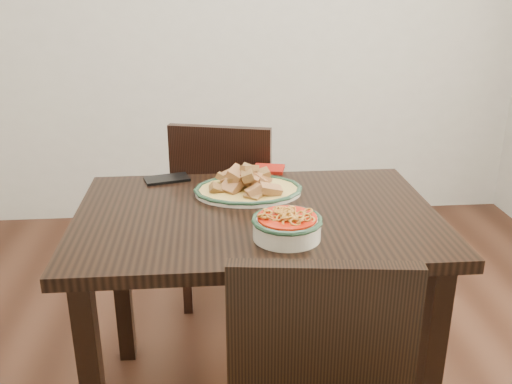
{
  "coord_description": "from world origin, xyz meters",
  "views": [
    {
      "loc": [
        -0.16,
        -1.68,
        1.46
      ],
      "look_at": [
        -0.02,
        0.01,
        0.81
      ],
      "focal_mm": 40.0,
      "sensor_mm": 36.0,
      "label": 1
    }
  ],
  "objects": [
    {
      "name": "dining_table",
      "position": [
        -0.02,
        -0.01,
        0.65
      ],
      "size": [
        1.15,
        0.77,
        0.75
      ],
      "color": "black",
      "rests_on": "ground"
    },
    {
      "name": "wall_back",
      "position": [
        0.0,
        1.75,
        1.3
      ],
      "size": [
        3.5,
        0.1,
        2.6
      ],
      "primitive_type": "cube",
      "color": "beige",
      "rests_on": "ground"
    },
    {
      "name": "fish_plate",
      "position": [
        -0.03,
        0.15,
        0.79
      ],
      "size": [
        0.37,
        0.28,
        0.11
      ],
      "color": "beige",
      "rests_on": "dining_table"
    },
    {
      "name": "smartphone",
      "position": [
        -0.32,
        0.31,
        0.76
      ],
      "size": [
        0.18,
        0.12,
        0.01
      ],
      "primitive_type": "cube",
      "rotation": [
        0.0,
        0.0,
        0.26
      ],
      "color": "black",
      "rests_on": "dining_table"
    },
    {
      "name": "napkin",
      "position": [
        0.06,
        0.39,
        0.76
      ],
      "size": [
        0.13,
        0.12,
        0.01
      ],
      "primitive_type": "cube",
      "rotation": [
        0.0,
        0.0,
        -0.24
      ],
      "color": "maroon",
      "rests_on": "dining_table"
    },
    {
      "name": "chair_far",
      "position": [
        -0.09,
        0.64,
        0.5
      ],
      "size": [
        0.51,
        0.51,
        0.89
      ],
      "rotation": [
        0.0,
        0.0,
        2.88
      ],
      "color": "black",
      "rests_on": "ground"
    },
    {
      "name": "noodle_bowl",
      "position": [
        0.05,
        -0.21,
        0.79
      ],
      "size": [
        0.2,
        0.2,
        0.08
      ],
      "color": "beige",
      "rests_on": "dining_table"
    }
  ]
}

